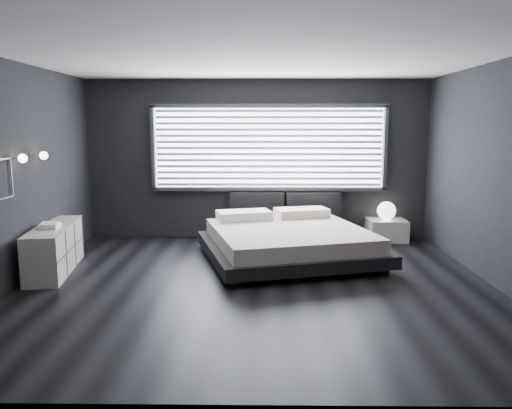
{
  "coord_description": "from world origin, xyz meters",
  "views": [
    {
      "loc": [
        0.09,
        -6.09,
        2.01
      ],
      "look_at": [
        0.0,
        0.85,
        0.9
      ],
      "focal_mm": 35.0,
      "sensor_mm": 36.0,
      "label": 1
    }
  ],
  "objects": [
    {
      "name": "bed",
      "position": [
        0.48,
        1.24,
        0.29
      ],
      "size": [
        2.94,
        2.87,
        0.63
      ],
      "color": "black",
      "rests_on": "ground"
    },
    {
      "name": "room",
      "position": [
        0.0,
        0.0,
        1.4
      ],
      "size": [
        6.04,
        6.0,
        2.8
      ],
      "color": "black",
      "rests_on": "ground"
    },
    {
      "name": "headboard",
      "position": [
        0.49,
        2.64,
        0.57
      ],
      "size": [
        1.96,
        0.16,
        0.52
      ],
      "color": "black",
      "rests_on": "ground"
    },
    {
      "name": "window",
      "position": [
        0.2,
        2.7,
        1.61
      ],
      "size": [
        4.14,
        0.09,
        1.52
      ],
      "color": "white",
      "rests_on": "ground"
    },
    {
      "name": "book_stack",
      "position": [
        -2.79,
        0.46,
        0.67
      ],
      "size": [
        0.3,
        0.37,
        0.07
      ],
      "color": "white",
      "rests_on": "dresser"
    },
    {
      "name": "sconce_far",
      "position": [
        -2.88,
        0.65,
        1.6
      ],
      "size": [
        0.18,
        0.11,
        0.11
      ],
      "color": "silver",
      "rests_on": "ground"
    },
    {
      "name": "orb_lamp",
      "position": [
        2.25,
        2.48,
        0.54
      ],
      "size": [
        0.32,
        0.32,
        0.32
      ],
      "primitive_type": "sphere",
      "color": "white",
      "rests_on": "nightstand"
    },
    {
      "name": "dresser",
      "position": [
        -2.78,
        0.58,
        0.32
      ],
      "size": [
        0.69,
        1.65,
        0.64
      ],
      "color": "silver",
      "rests_on": "ground"
    },
    {
      "name": "nightstand",
      "position": [
        2.27,
        2.5,
        0.19
      ],
      "size": [
        0.67,
        0.57,
        0.38
      ],
      "primitive_type": "cube",
      "rotation": [
        0.0,
        0.0,
        0.04
      ],
      "color": "silver",
      "rests_on": "ground"
    },
    {
      "name": "sconce_near",
      "position": [
        -2.88,
        0.05,
        1.6
      ],
      "size": [
        0.18,
        0.11,
        0.11
      ],
      "color": "silver",
      "rests_on": "ground"
    },
    {
      "name": "wall_art_lower",
      "position": [
        -2.98,
        -0.3,
        1.38
      ],
      "size": [
        0.01,
        0.48,
        0.48
      ],
      "color": "#47474C",
      "rests_on": "ground"
    }
  ]
}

